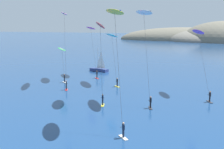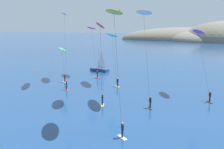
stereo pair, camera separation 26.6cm
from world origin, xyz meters
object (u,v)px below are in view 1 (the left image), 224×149
(kitesurfer_green, at_px, (62,51))
(kitesurfer_red, at_px, (100,31))
(kitesurfer_cyan, at_px, (112,38))
(kitesurfer_white, at_px, (144,18))
(sailboat_near, at_px, (98,69))
(kitesurfer_purple, at_px, (199,38))
(kitesurfer_yellow, at_px, (115,20))
(kitesurfer_magenta, at_px, (91,31))
(kitesurfer_pink, at_px, (64,19))

(kitesurfer_green, height_order, kitesurfer_red, kitesurfer_red)
(kitesurfer_cyan, distance_m, kitesurfer_white, 14.36)
(sailboat_near, distance_m, kitesurfer_red, 28.26)
(sailboat_near, relative_size, kitesurfer_green, 0.88)
(kitesurfer_red, bearing_deg, kitesurfer_purple, 32.93)
(kitesurfer_purple, distance_m, kitesurfer_white, 11.18)
(kitesurfer_yellow, distance_m, kitesurfer_purple, 20.45)
(kitesurfer_purple, distance_m, kitesurfer_magenta, 25.21)
(kitesurfer_cyan, bearing_deg, kitesurfer_pink, -156.17)
(kitesurfer_white, bearing_deg, kitesurfer_green, 148.06)
(kitesurfer_cyan, bearing_deg, kitesurfer_red, -81.37)
(kitesurfer_purple, xyz_separation_m, kitesurfer_pink, (-23.97, 0.36, 3.12))
(kitesurfer_magenta, bearing_deg, kitesurfer_white, -51.13)
(kitesurfer_yellow, relative_size, kitesurfer_red, 1.11)
(kitesurfer_purple, relative_size, kitesurfer_white, 0.79)
(kitesurfer_magenta, height_order, kitesurfer_white, kitesurfer_white)
(kitesurfer_purple, bearing_deg, kitesurfer_green, 170.77)
(sailboat_near, bearing_deg, kitesurfer_purple, -34.98)
(sailboat_near, distance_m, kitesurfer_magenta, 10.41)
(kitesurfer_white, bearing_deg, kitesurfer_magenta, 128.87)
(kitesurfer_red, bearing_deg, kitesurfer_white, 14.60)
(kitesurfer_magenta, bearing_deg, kitesurfer_yellow, -65.15)
(kitesurfer_purple, bearing_deg, sailboat_near, 145.02)
(sailboat_near, bearing_deg, kitesurfer_magenta, -88.13)
(kitesurfer_yellow, xyz_separation_m, kitesurfer_red, (-4.69, 9.08, -1.53))
(kitesurfer_cyan, height_order, kitesurfer_purple, kitesurfer_purple)
(kitesurfer_cyan, height_order, kitesurfer_white, kitesurfer_white)
(kitesurfer_green, relative_size, kitesurfer_cyan, 0.69)
(kitesurfer_yellow, relative_size, kitesurfer_green, 1.98)
(kitesurfer_yellow, bearing_deg, kitesurfer_purple, 63.07)
(kitesurfer_green, bearing_deg, kitesurfer_cyan, -1.95)
(kitesurfer_red, xyz_separation_m, kitesurfer_pink, (-10.10, 9.35, 1.90))
(kitesurfer_magenta, bearing_deg, kitesurfer_cyan, -46.08)
(kitesurfer_yellow, relative_size, kitesurfer_magenta, 1.21)
(kitesurfer_white, bearing_deg, kitesurfer_pink, 154.36)
(kitesurfer_red, bearing_deg, sailboat_near, 109.73)
(kitesurfer_green, relative_size, kitesurfer_purple, 0.63)
(kitesurfer_red, relative_size, kitesurfer_magenta, 1.09)
(kitesurfer_green, bearing_deg, kitesurfer_magenta, 59.64)
(kitesurfer_green, relative_size, kitesurfer_white, 0.49)
(kitesurfer_purple, distance_m, kitesurfer_pink, 24.17)
(sailboat_near, bearing_deg, kitesurfer_yellow, -68.15)
(kitesurfer_red, bearing_deg, kitesurfer_pink, 137.21)
(kitesurfer_red, height_order, kitesurfer_purple, kitesurfer_red)
(kitesurfer_green, distance_m, kitesurfer_purple, 27.14)
(kitesurfer_cyan, distance_m, kitesurfer_magenta, 9.89)
(kitesurfer_red, height_order, kitesurfer_magenta, kitesurfer_red)
(sailboat_near, distance_m, kitesurfer_white, 30.13)
(kitesurfer_yellow, distance_m, kitesurfer_red, 10.33)
(kitesurfer_green, distance_m, kitesurfer_pink, 7.96)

